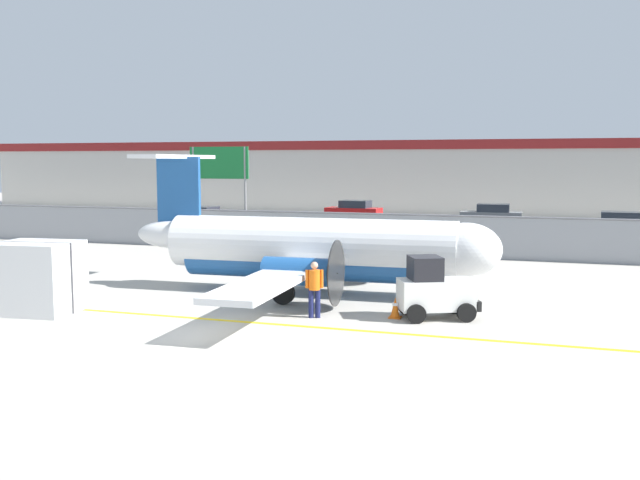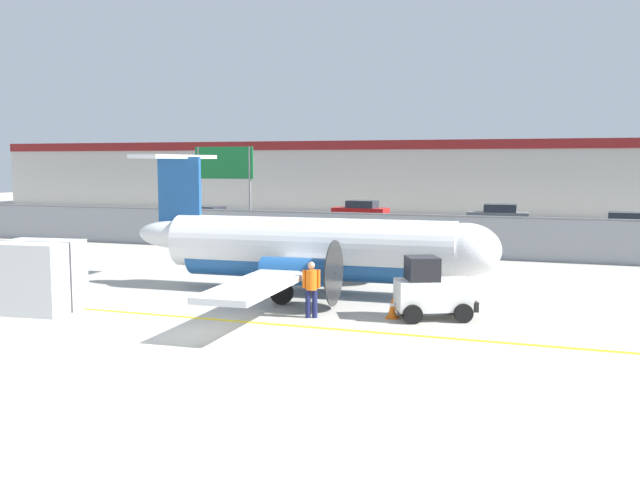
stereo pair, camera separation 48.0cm
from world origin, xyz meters
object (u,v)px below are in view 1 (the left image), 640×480
(traffic_cone_near_right, at_px, (395,308))
(parked_car_0, at_px, (198,219))
(traffic_cone_near_left, at_px, (308,273))
(highway_sign, at_px, (219,171))
(parked_car_1, at_px, (354,211))
(parked_car_2, at_px, (491,215))
(baggage_tug, at_px, (434,290))
(commuter_airplane, at_px, (318,249))
(ground_crew_worker, at_px, (314,286))
(cargo_container, at_px, (37,277))
(parked_car_3, at_px, (623,225))

(traffic_cone_near_right, distance_m, parked_car_0, 28.20)
(traffic_cone_near_left, xyz_separation_m, highway_sign, (-8.89, 10.43, 3.83))
(parked_car_1, xyz_separation_m, parked_car_2, (10.42, -1.31, 0.00))
(parked_car_1, distance_m, highway_sign, 16.80)
(baggage_tug, bearing_deg, highway_sign, 108.67)
(commuter_airplane, distance_m, traffic_cone_near_right, 4.83)
(ground_crew_worker, distance_m, parked_car_1, 33.66)
(traffic_cone_near_right, bearing_deg, parked_car_0, 129.61)
(baggage_tug, bearing_deg, parked_car_1, 84.88)
(baggage_tug, xyz_separation_m, highway_sign, (-14.69, 15.62, 3.28))
(baggage_tug, bearing_deg, cargo_container, 169.30)
(traffic_cone_near_left, height_order, parked_car_3, parked_car_3)
(commuter_airplane, distance_m, highway_sign, 16.52)
(cargo_container, height_order, parked_car_0, cargo_container)
(cargo_container, bearing_deg, commuter_airplane, 32.14)
(cargo_container, relative_size, traffic_cone_near_right, 4.05)
(parked_car_1, relative_size, parked_car_3, 1.01)
(commuter_airplane, relative_size, baggage_tug, 6.23)
(ground_crew_worker, bearing_deg, parked_car_1, 173.27)
(commuter_airplane, bearing_deg, cargo_container, -144.01)
(ground_crew_worker, bearing_deg, commuter_airplane, 176.80)
(parked_car_3, bearing_deg, commuter_airplane, -114.77)
(ground_crew_worker, height_order, cargo_container, cargo_container)
(baggage_tug, distance_m, traffic_cone_near_left, 7.80)
(traffic_cone_near_right, bearing_deg, highway_sign, 130.42)
(ground_crew_worker, relative_size, traffic_cone_near_right, 2.66)
(baggage_tug, distance_m, parked_car_2, 30.44)
(parked_car_1, distance_m, parked_car_3, 19.81)
(cargo_container, distance_m, parked_car_3, 33.59)
(traffic_cone_near_left, bearing_deg, parked_car_2, 78.74)
(ground_crew_worker, bearing_deg, highway_sign, -166.01)
(ground_crew_worker, xyz_separation_m, parked_car_1, (-7.76, 32.75, -0.06))
(baggage_tug, relative_size, ground_crew_worker, 1.52)
(traffic_cone_near_left, distance_m, parked_car_0, 20.98)
(commuter_airplane, xyz_separation_m, baggage_tug, (4.59, -2.79, -0.75))
(cargo_container, distance_m, traffic_cone_near_right, 11.12)
(commuter_airplane, distance_m, traffic_cone_near_left, 2.98)
(commuter_airplane, relative_size, parked_car_1, 3.70)
(commuter_airplane, xyz_separation_m, parked_car_2, (3.82, 27.64, -0.71))
(highway_sign, bearing_deg, parked_car_0, 127.27)
(ground_crew_worker, xyz_separation_m, traffic_cone_near_right, (2.32, 0.71, -0.64))
(ground_crew_worker, xyz_separation_m, parked_car_3, (10.73, 25.65, -0.06))
(baggage_tug, distance_m, ground_crew_worker, 3.59)
(parked_car_0, bearing_deg, baggage_tug, 138.92)
(traffic_cone_near_left, distance_m, parked_car_1, 27.09)
(parked_car_1, height_order, highway_sign, highway_sign)
(commuter_airplane, relative_size, traffic_cone_near_left, 25.07)
(parked_car_0, bearing_deg, parked_car_3, -165.84)
(parked_car_0, height_order, parked_car_3, same)
(ground_crew_worker, bearing_deg, parked_car_0, -165.15)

